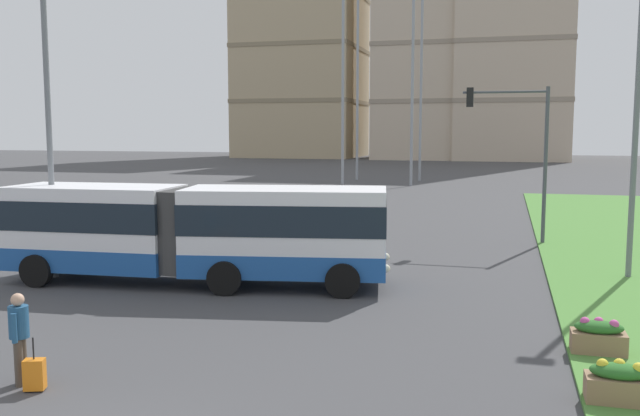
# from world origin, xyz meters

# --- Properties ---
(articulated_bus) EXTENTS (11.99, 3.98, 3.00)m
(articulated_bus) POSITION_xyz_m (-3.70, 11.51, 1.65)
(articulated_bus) COLOR white
(articulated_bus) RESTS_ON ground
(car_black_sedan) EXTENTS (4.41, 2.04, 1.58)m
(car_black_sedan) POSITION_xyz_m (-6.04, 20.19, 0.75)
(car_black_sedan) COLOR black
(car_black_sedan) RESTS_ON ground
(pedestrian_crossing) EXTENTS (0.36, 0.55, 1.74)m
(pedestrian_crossing) POSITION_xyz_m (-3.16, 2.95, 1.00)
(pedestrian_crossing) COLOR #4C4238
(pedestrian_crossing) RESTS_ON ground
(rolling_suitcase) EXTENTS (0.42, 0.35, 0.97)m
(rolling_suitcase) POSITION_xyz_m (-2.71, 2.75, 0.31)
(rolling_suitcase) COLOR orange
(rolling_suitcase) RESTS_ON ground
(flower_planter_1) EXTENTS (1.10, 0.56, 0.74)m
(flower_planter_1) POSITION_xyz_m (7.44, 4.79, 0.43)
(flower_planter_1) COLOR #937051
(flower_planter_1) RESTS_ON grass_median
(flower_planter_2) EXTENTS (1.10, 0.56, 0.74)m
(flower_planter_2) POSITION_xyz_m (7.44, 7.51, 0.43)
(flower_planter_2) COLOR #937051
(flower_planter_2) RESTS_ON grass_median
(traffic_light_far_right) EXTENTS (3.48, 0.28, 6.49)m
(traffic_light_far_right) POSITION_xyz_m (5.98, 22.00, 4.40)
(traffic_light_far_right) COLOR #474C51
(traffic_light_far_right) RESTS_ON ground
(streetlight_left) EXTENTS (0.70, 0.28, 9.77)m
(streetlight_left) POSITION_xyz_m (-8.50, 11.19, 5.33)
(streetlight_left) COLOR slate
(streetlight_left) RESTS_ON ground
(streetlight_median) EXTENTS (0.70, 0.28, 10.00)m
(streetlight_median) POSITION_xyz_m (9.34, 15.76, 5.45)
(streetlight_median) COLOR slate
(streetlight_median) RESTS_ON ground
(apartment_tower_west) EXTENTS (20.71, 19.55, 46.62)m
(apartment_tower_west) POSITION_xyz_m (-30.00, 110.78, 23.33)
(apartment_tower_west) COLOR tan
(apartment_tower_west) RESTS_ON ground
(apartment_tower_westcentre) EXTENTS (18.65, 19.20, 44.69)m
(apartment_tower_westcentre) POSITION_xyz_m (-6.31, 108.91, 22.36)
(apartment_tower_westcentre) COLOR #C6B299
(apartment_tower_westcentre) RESTS_ON ground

